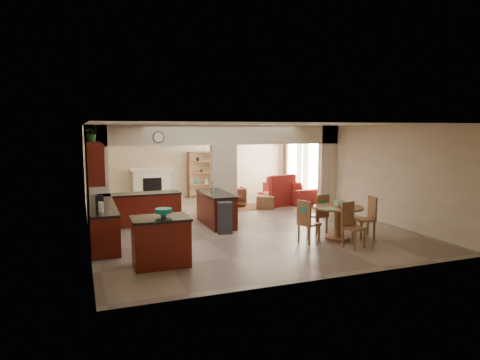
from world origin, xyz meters
name	(u,v)px	position (x,y,z in m)	size (l,w,h in m)	color
floor	(235,222)	(0.00, 0.00, 0.00)	(10.00, 10.00, 0.00)	#817159
ceiling	(235,125)	(0.00, 0.00, 2.80)	(10.00, 10.00, 0.00)	white
wall_back	(191,162)	(0.00, 5.00, 1.40)	(8.00, 8.00, 0.00)	beige
wall_front	(331,202)	(0.00, -5.00, 1.40)	(8.00, 8.00, 0.00)	beige
wall_left	(86,180)	(-4.00, 0.00, 1.40)	(10.00, 10.00, 0.00)	beige
wall_right	(353,169)	(4.00, 0.00, 1.40)	(10.00, 10.00, 0.00)	beige
partition_left_pier	(97,176)	(-3.70, 1.00, 1.40)	(0.60, 0.25, 2.80)	beige
partition_center_pier	(224,181)	(0.00, 1.00, 1.10)	(0.80, 0.25, 2.20)	beige
partition_right_pier	(327,167)	(3.70, 1.00, 1.40)	(0.60, 0.25, 2.80)	beige
partition_header	(223,135)	(0.00, 1.00, 2.50)	(8.00, 0.25, 0.60)	beige
kitchen_counter	(119,216)	(-3.26, -0.25, 0.46)	(2.52, 3.29, 1.48)	#450F08
upper_cabinets	(94,162)	(-3.82, -0.80, 1.92)	(0.35, 2.40, 0.90)	#450F08
peninsula	(216,209)	(-0.60, -0.11, 0.46)	(0.70, 1.85, 0.91)	#450F08
wall_clock	(159,137)	(-2.00, 0.85, 2.45)	(0.34, 0.34, 0.03)	#4A3118
rug	(247,207)	(1.20, 2.10, 0.01)	(1.60, 1.30, 0.01)	brown
fireplace	(152,184)	(-1.60, 4.83, 0.61)	(1.60, 0.35, 1.20)	white
shelving_unit	(201,174)	(0.35, 4.82, 0.90)	(1.00, 0.32, 1.80)	brown
window_a	(315,169)	(3.97, 2.30, 1.20)	(0.02, 0.90, 1.90)	white
window_b	(293,166)	(3.97, 4.00, 1.20)	(0.02, 0.90, 1.90)	white
glazed_door	(303,171)	(3.97, 3.15, 1.05)	(0.02, 0.70, 2.10)	white
drape_a_left	(322,171)	(3.93, 1.70, 1.20)	(0.10, 0.28, 2.30)	#3F1C19
drape_a_right	(305,168)	(3.93, 2.90, 1.20)	(0.10, 0.28, 2.30)	#3F1C19
drape_b_left	(299,167)	(3.93, 3.40, 1.20)	(0.10, 0.28, 2.30)	#3F1C19
drape_b_right	(285,165)	(3.93, 4.60, 1.20)	(0.10, 0.28, 2.30)	#3F1C19
ceiling_fan	(245,132)	(1.50, 3.00, 2.56)	(1.00, 1.00, 0.10)	white
kitchen_island	(161,241)	(-2.70, -3.17, 0.49)	(1.13, 0.81, 0.97)	#450F08
teal_bowl	(164,212)	(-2.63, -3.12, 1.05)	(0.34, 0.34, 0.16)	#159181
trash_can	(225,219)	(-0.70, -1.15, 0.38)	(0.36, 0.30, 0.76)	#2E2E31
dining_table	(338,218)	(1.69, -2.70, 0.53)	(1.20, 1.20, 0.82)	brown
fruit_bowl	(340,204)	(1.71, -2.74, 0.89)	(0.29, 0.29, 0.15)	#66AF25
sofa	(292,190)	(3.30, 2.79, 0.41)	(1.10, 2.81, 0.82)	maroon
chaise	(278,199)	(2.42, 2.17, 0.22)	(1.10, 0.90, 0.44)	maroon
armchair	(234,197)	(0.86, 2.45, 0.34)	(0.72, 0.74, 0.67)	maroon
ottoman	(265,202)	(1.71, 1.68, 0.21)	(0.59, 0.59, 0.43)	maroon
plant	(92,133)	(-3.82, 0.10, 2.58)	(0.39, 0.33, 0.43)	#175316
chair_north	(320,212)	(1.60, -2.01, 0.55)	(0.48, 0.48, 1.02)	brown
chair_east	(368,215)	(2.52, -2.78, 0.55)	(0.49, 0.49, 1.02)	brown
chair_south	(351,223)	(1.60, -3.37, 0.55)	(0.51, 0.51, 1.02)	brown
chair_west	(307,220)	(0.82, -2.73, 0.55)	(0.53, 0.53, 1.02)	brown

